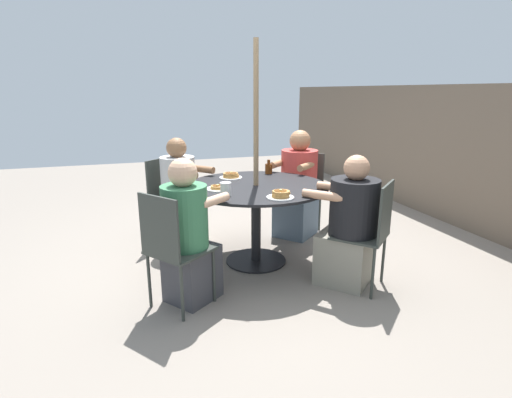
{
  "coord_description": "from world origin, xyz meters",
  "views": [
    {
      "loc": [
        3.38,
        -1.08,
        1.58
      ],
      "look_at": [
        0.0,
        0.0,
        0.62
      ],
      "focal_mm": 28.0,
      "sensor_mm": 36.0,
      "label": 1
    }
  ],
  "objects_px": {
    "patio_chair_east": "(370,229)",
    "drinking_glass_a": "(192,179)",
    "diner_east": "(349,228)",
    "patio_chair_south": "(304,187)",
    "diner_north": "(188,238)",
    "diner_west": "(181,198)",
    "pancake_plate_a": "(281,195)",
    "diner_south": "(298,189)",
    "pancake_plate_c": "(231,176)",
    "patio_chair_north": "(172,245)",
    "coffee_cup": "(226,189)",
    "patio_chair_west": "(168,196)",
    "pancake_plate_b": "(218,188)",
    "patio_table": "(256,199)",
    "syrup_bottle": "(269,168)"
  },
  "relations": [
    {
      "from": "diner_north",
      "to": "diner_west",
      "type": "distance_m",
      "value": 1.19
    },
    {
      "from": "patio_chair_north",
      "to": "coffee_cup",
      "type": "relative_size",
      "value": 8.2
    },
    {
      "from": "patio_chair_south",
      "to": "pancake_plate_a",
      "type": "height_order",
      "value": "patio_chair_south"
    },
    {
      "from": "diner_north",
      "to": "patio_chair_south",
      "type": "height_order",
      "value": "diner_north"
    },
    {
      "from": "pancake_plate_c",
      "to": "coffee_cup",
      "type": "relative_size",
      "value": 2.03
    },
    {
      "from": "patio_chair_north",
      "to": "diner_west",
      "type": "distance_m",
      "value": 1.31
    },
    {
      "from": "patio_chair_north",
      "to": "patio_chair_west",
      "type": "distance_m",
      "value": 1.42
    },
    {
      "from": "patio_chair_west",
      "to": "pancake_plate_b",
      "type": "xyz_separation_m",
      "value": [
        0.84,
        0.36,
        0.25
      ]
    },
    {
      "from": "patio_chair_west",
      "to": "pancake_plate_a",
      "type": "height_order",
      "value": "patio_chair_west"
    },
    {
      "from": "pancake_plate_b",
      "to": "patio_chair_north",
      "type": "bearing_deg",
      "value": -39.38
    },
    {
      "from": "patio_chair_south",
      "to": "pancake_plate_a",
      "type": "distance_m",
      "value": 1.43
    },
    {
      "from": "syrup_bottle",
      "to": "coffee_cup",
      "type": "distance_m",
      "value": 0.97
    },
    {
      "from": "patio_chair_north",
      "to": "patio_chair_south",
      "type": "xyz_separation_m",
      "value": [
        -1.34,
        1.64,
        0.0
      ]
    },
    {
      "from": "pancake_plate_b",
      "to": "pancake_plate_c",
      "type": "relative_size",
      "value": 1.0
    },
    {
      "from": "patio_chair_west",
      "to": "pancake_plate_b",
      "type": "height_order",
      "value": "patio_chair_west"
    },
    {
      "from": "diner_north",
      "to": "diner_west",
      "type": "bearing_deg",
      "value": 137.83
    },
    {
      "from": "patio_chair_north",
      "to": "drinking_glass_a",
      "type": "xyz_separation_m",
      "value": [
        -0.83,
        0.29,
        0.29
      ]
    },
    {
      "from": "pancake_plate_a",
      "to": "coffee_cup",
      "type": "bearing_deg",
      "value": -118.27
    },
    {
      "from": "pancake_plate_a",
      "to": "patio_chair_south",
      "type": "bearing_deg",
      "value": 147.74
    },
    {
      "from": "pancake_plate_b",
      "to": "pancake_plate_c",
      "type": "xyz_separation_m",
      "value": [
        -0.42,
        0.22,
        0.01
      ]
    },
    {
      "from": "patio_chair_south",
      "to": "pancake_plate_a",
      "type": "bearing_deg",
      "value": 106.79
    },
    {
      "from": "patio_chair_east",
      "to": "pancake_plate_a",
      "type": "xyz_separation_m",
      "value": [
        -0.29,
        -0.66,
        0.26
      ]
    },
    {
      "from": "diner_south",
      "to": "pancake_plate_c",
      "type": "xyz_separation_m",
      "value": [
        0.22,
        -0.82,
        0.25
      ]
    },
    {
      "from": "patio_table",
      "to": "diner_north",
      "type": "xyz_separation_m",
      "value": [
        0.54,
        -0.71,
        -0.11
      ]
    },
    {
      "from": "patio_table",
      "to": "diner_south",
      "type": "height_order",
      "value": "diner_south"
    },
    {
      "from": "patio_chair_north",
      "to": "pancake_plate_c",
      "type": "relative_size",
      "value": 4.03
    },
    {
      "from": "diner_south",
      "to": "patio_chair_south",
      "type": "bearing_deg",
      "value": -90.0
    },
    {
      "from": "patio_chair_east",
      "to": "patio_chair_west",
      "type": "bearing_deg",
      "value": 90.46
    },
    {
      "from": "patio_chair_east",
      "to": "drinking_glass_a",
      "type": "relative_size",
      "value": 7.86
    },
    {
      "from": "patio_chair_east",
      "to": "diner_south",
      "type": "height_order",
      "value": "diner_south"
    },
    {
      "from": "diner_south",
      "to": "drinking_glass_a",
      "type": "height_order",
      "value": "diner_south"
    },
    {
      "from": "patio_chair_south",
      "to": "pancake_plate_b",
      "type": "xyz_separation_m",
      "value": [
        0.76,
        -1.17,
        0.25
      ]
    },
    {
      "from": "patio_chair_north",
      "to": "pancake_plate_c",
      "type": "xyz_separation_m",
      "value": [
        -1.0,
        0.7,
        0.26
      ]
    },
    {
      "from": "diner_east",
      "to": "coffee_cup",
      "type": "xyz_separation_m",
      "value": [
        -0.38,
        -0.94,
        0.31
      ]
    },
    {
      "from": "patio_table",
      "to": "patio_chair_east",
      "type": "bearing_deg",
      "value": 42.21
    },
    {
      "from": "patio_table",
      "to": "pancake_plate_c",
      "type": "height_order",
      "value": "pancake_plate_c"
    },
    {
      "from": "pancake_plate_c",
      "to": "drinking_glass_a",
      "type": "bearing_deg",
      "value": -66.81
    },
    {
      "from": "diner_east",
      "to": "pancake_plate_b",
      "type": "xyz_separation_m",
      "value": [
        -0.59,
        -0.96,
        0.27
      ]
    },
    {
      "from": "patio_chair_east",
      "to": "diner_east",
      "type": "xyz_separation_m",
      "value": [
        -0.13,
        -0.12,
        -0.02
      ]
    },
    {
      "from": "syrup_bottle",
      "to": "coffee_cup",
      "type": "xyz_separation_m",
      "value": [
        0.74,
        -0.63,
        -0.0
      ]
    },
    {
      "from": "patio_chair_north",
      "to": "pancake_plate_c",
      "type": "distance_m",
      "value": 1.25
    },
    {
      "from": "diner_south",
      "to": "diner_north",
      "type": "bearing_deg",
      "value": 88.23
    },
    {
      "from": "patio_chair_west",
      "to": "pancake_plate_c",
      "type": "bearing_deg",
      "value": 101.38
    },
    {
      "from": "coffee_cup",
      "to": "patio_chair_west",
      "type": "bearing_deg",
      "value": -160.39
    },
    {
      "from": "pancake_plate_a",
      "to": "coffee_cup",
      "type": "relative_size",
      "value": 2.03
    },
    {
      "from": "diner_north",
      "to": "patio_chair_east",
      "type": "distance_m",
      "value": 1.44
    },
    {
      "from": "patio_chair_north",
      "to": "pancake_plate_c",
      "type": "height_order",
      "value": "patio_chair_north"
    },
    {
      "from": "diner_east",
      "to": "pancake_plate_b",
      "type": "height_order",
      "value": "diner_east"
    },
    {
      "from": "patio_chair_east",
      "to": "drinking_glass_a",
      "type": "xyz_separation_m",
      "value": [
        -0.97,
        -1.27,
        0.29
      ]
    },
    {
      "from": "diner_east",
      "to": "patio_chair_south",
      "type": "bearing_deg",
      "value": 39.13
    }
  ]
}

